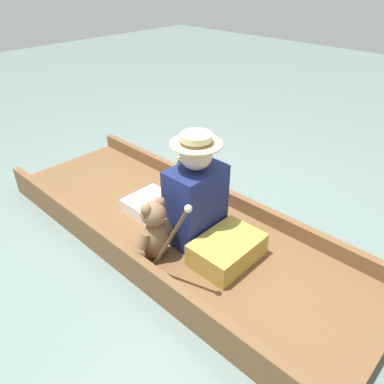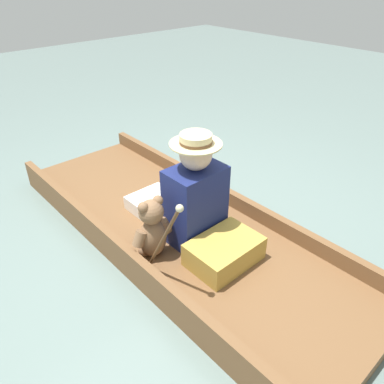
{
  "view_description": "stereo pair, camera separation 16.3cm",
  "coord_description": "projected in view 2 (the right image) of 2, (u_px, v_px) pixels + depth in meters",
  "views": [
    {
      "loc": [
        -1.59,
        -1.69,
        1.88
      ],
      "look_at": [
        0.0,
        -0.17,
        0.5
      ],
      "focal_mm": 35.0,
      "sensor_mm": 36.0,
      "label": 1
    },
    {
      "loc": [
        -1.47,
        -1.81,
        1.88
      ],
      "look_at": [
        0.0,
        -0.17,
        0.5
      ],
      "focal_mm": 35.0,
      "sensor_mm": 36.0,
      "label": 2
    }
  ],
  "objects": [
    {
      "name": "punt_boat",
      "position": [
        177.0,
        230.0,
        2.93
      ],
      "size": [
        1.1,
        3.16,
        0.25
      ],
      "color": "brown",
      "rests_on": "ground_plane"
    },
    {
      "name": "wine_glass",
      "position": [
        186.0,
        186.0,
        3.2
      ],
      "size": [
        0.08,
        0.08,
        0.18
      ],
      "color": "silver",
      "rests_on": "punt_boat"
    },
    {
      "name": "champagne_bottle",
      "position": [
        185.0,
        172.0,
        3.33
      ],
      "size": [
        0.08,
        0.08,
        0.3
      ],
      "color": "#1E4723",
      "rests_on": "punt_boat"
    },
    {
      "name": "seated_person",
      "position": [
        188.0,
        198.0,
        2.67
      ],
      "size": [
        0.4,
        0.85,
        0.82
      ],
      "rotation": [
        0.0,
        0.0,
        0.14
      ],
      "color": "white",
      "rests_on": "punt_boat"
    },
    {
      "name": "walking_cane",
      "position": [
        165.0,
        235.0,
        2.16
      ],
      "size": [
        0.04,
        0.37,
        0.68
      ],
      "color": "brown",
      "rests_on": "punt_boat"
    },
    {
      "name": "ground_plane",
      "position": [
        178.0,
        237.0,
        2.97
      ],
      "size": [
        16.0,
        16.0,
        0.0
      ],
      "primitive_type": "plane",
      "color": "slate"
    },
    {
      "name": "seat_cushion",
      "position": [
        224.0,
        251.0,
        2.51
      ],
      "size": [
        0.48,
        0.34,
        0.17
      ],
      "color": "#B7933D",
      "rests_on": "punt_boat"
    },
    {
      "name": "teddy_bear",
      "position": [
        152.0,
        229.0,
        2.5
      ],
      "size": [
        0.32,
        0.19,
        0.46
      ],
      "color": "#846042",
      "rests_on": "punt_boat"
    }
  ]
}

